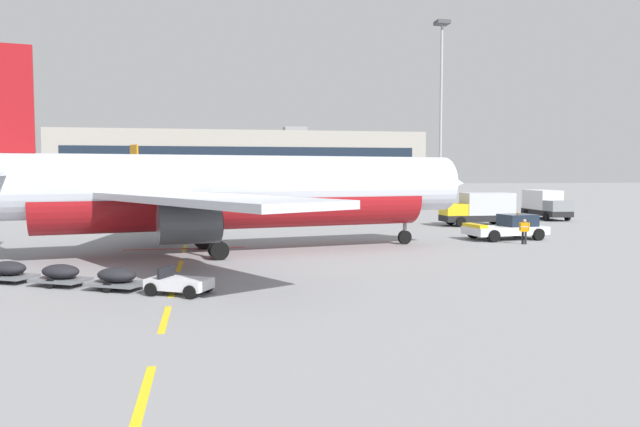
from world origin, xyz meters
name	(u,v)px	position (x,y,z in m)	size (l,w,h in m)	color
ground	(409,222)	(40.00, 40.00, 0.00)	(400.00, 400.00, 0.00)	gray
apron_paint_markings	(191,228)	(18.00, 37.68, 0.00)	(8.00, 95.15, 0.01)	yellow
airliner_foreground	(232,191)	(21.05, 19.44, 3.95)	(34.71, 34.07, 12.20)	silver
pushback_tug	(508,227)	(42.13, 23.28, 0.90)	(6.28, 3.72, 2.08)	silver
airliner_mid_left	(157,180)	(10.03, 103.57, 3.53)	(28.13, 29.71, 10.92)	silver
fuel_service_truck	(480,208)	(45.26, 34.69, 1.65)	(7.00, 2.69, 3.14)	black
ground_power_truck	(545,204)	(55.91, 40.93, 1.65)	(2.97, 7.12, 3.14)	black
baggage_train	(89,276)	(14.30, 8.73, 0.53)	(10.87, 6.88, 1.14)	silver
ground_crew_worker	(524,230)	(41.71, 20.12, 1.03)	(0.61, 0.43, 1.79)	#232328
apron_light_mast_far	(441,93)	(50.68, 58.31, 15.68)	(1.80, 1.80, 25.27)	slate
terminal_satellite	(242,162)	(29.04, 143.32, 7.85)	(94.90, 21.83, 17.27)	#9E998E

